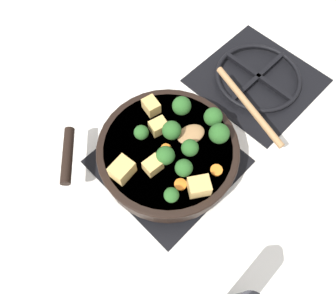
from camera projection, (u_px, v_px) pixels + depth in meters
ground_plane at (168, 162)px, 0.82m from camera, size 2.40×2.40×0.00m
front_burner_grate at (168, 160)px, 0.81m from camera, size 0.31×0.31×0.03m
rear_burner_grate at (258, 78)px, 0.93m from camera, size 0.31×0.31×0.03m
skillet_pan at (167, 152)px, 0.77m from camera, size 0.38×0.40×0.06m
wooden_spoon at (226, 117)px, 0.78m from camera, size 0.25×0.24×0.02m
tofu_cube_center_large at (153, 165)px, 0.71m from camera, size 0.03×0.04×0.03m
tofu_cube_near_handle at (122, 170)px, 0.70m from camera, size 0.04×0.05×0.04m
tofu_cube_east_chunk at (151, 106)px, 0.78m from camera, size 0.05×0.04×0.03m
tofu_cube_west_chunk at (199, 186)px, 0.69m from camera, size 0.06×0.06×0.04m
tofu_cube_back_piece at (159, 126)px, 0.76m from camera, size 0.04×0.04×0.03m
broccoli_floret_near_spoon at (165, 156)px, 0.71m from camera, size 0.04×0.04×0.05m
broccoli_floret_center_top at (141, 133)px, 0.74m from camera, size 0.03×0.03×0.04m
broccoli_floret_east_rim at (171, 195)px, 0.67m from camera, size 0.03×0.03×0.04m
broccoli_floret_west_rim at (219, 134)px, 0.73m from camera, size 0.05×0.05×0.05m
broccoli_floret_north_edge at (213, 117)px, 0.75m from camera, size 0.04×0.04×0.05m
broccoli_floret_south_cluster at (182, 106)px, 0.77m from camera, size 0.05×0.05×0.05m
broccoli_floret_mid_floret at (172, 130)px, 0.74m from camera, size 0.04×0.04×0.05m
broccoli_floret_small_inner at (184, 168)px, 0.70m from camera, size 0.04×0.04×0.05m
broccoli_floret_tall_stem at (190, 148)px, 0.72m from camera, size 0.04×0.04×0.05m
carrot_slice_orange_thin at (167, 149)px, 0.74m from camera, size 0.02×0.02×0.01m
carrot_slice_near_center at (216, 170)px, 0.72m from camera, size 0.03×0.03×0.01m
carrot_slice_edge_slice at (180, 184)px, 0.70m from camera, size 0.03×0.03×0.01m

